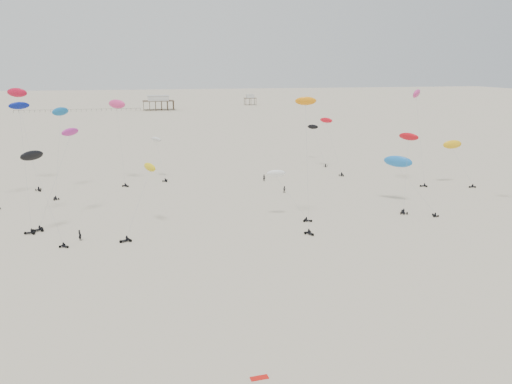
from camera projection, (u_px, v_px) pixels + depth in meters
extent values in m
plane|color=beige|center=(196.00, 142.00, 200.01)|extent=(900.00, 900.00, 0.00)
cube|color=brown|center=(158.00, 101.00, 338.30)|extent=(21.00, 13.00, 0.30)
cube|color=silver|center=(158.00, 98.00, 337.86)|extent=(14.00, 8.40, 3.20)
cube|color=#B2B2AD|center=(158.00, 96.00, 337.43)|extent=(15.00, 9.00, 0.30)
cube|color=brown|center=(250.00, 98.00, 381.58)|extent=(9.00, 7.00, 0.30)
cube|color=silver|center=(250.00, 96.00, 381.24)|extent=(5.60, 4.20, 2.40)
cube|color=#B2B2AD|center=(250.00, 95.00, 380.91)|extent=(6.00, 4.50, 0.30)
cube|color=black|center=(79.00, 109.00, 328.58)|extent=(80.00, 0.10, 0.10)
cylinder|color=gray|center=(308.00, 167.00, 91.00)|extent=(0.03, 0.03, 23.17)
ellipsoid|color=orange|center=(306.00, 101.00, 91.65)|extent=(4.19, 2.35, 1.98)
cylinder|color=gray|center=(161.00, 160.00, 132.23)|extent=(0.03, 0.03, 10.54)
ellipsoid|color=silver|center=(156.00, 139.00, 133.04)|extent=(3.70, 4.08, 1.90)
cylinder|color=gray|center=(55.00, 180.00, 94.49)|extent=(0.03, 0.03, 18.67)
ellipsoid|color=#C52E9A|center=(70.00, 132.00, 96.85)|extent=(3.96, 4.09, 2.00)
cylinder|color=gray|center=(319.00, 146.00, 154.94)|extent=(0.03, 0.03, 15.50)
ellipsoid|color=black|center=(313.00, 127.00, 159.43)|extent=(3.62, 3.09, 1.74)
cylinder|color=gray|center=(48.00, 201.00, 85.29)|extent=(0.03, 0.03, 16.09)
ellipsoid|color=black|center=(32.00, 156.00, 86.56)|extent=(4.31, 4.03, 2.13)
cylinder|color=gray|center=(334.00, 147.00, 141.79)|extent=(0.03, 0.03, 17.18)
ellipsoid|color=red|center=(326.00, 120.00, 145.41)|extent=(3.95, 4.19, 2.01)
cylinder|color=gray|center=(28.00, 142.00, 122.66)|extent=(0.03, 0.03, 23.78)
ellipsoid|color=red|center=(17.00, 93.00, 123.65)|extent=(5.94, 4.22, 2.76)
cylinder|color=gray|center=(292.00, 198.00, 98.11)|extent=(0.03, 0.03, 10.25)
ellipsoid|color=white|center=(276.00, 173.00, 98.35)|extent=(3.95, 1.98, 1.91)
cylinder|color=gray|center=(58.00, 155.00, 115.75)|extent=(0.03, 0.03, 19.84)
ellipsoid|color=#1668AB|center=(60.00, 111.00, 117.73)|extent=(4.32, 4.46, 2.25)
cylinder|color=gray|center=(25.00, 168.00, 92.52)|extent=(0.03, 0.03, 23.39)
ellipsoid|color=#0B1B8F|center=(19.00, 106.00, 94.43)|extent=(4.16, 3.10, 1.88)
cylinder|color=gray|center=(462.00, 166.00, 125.88)|extent=(0.03, 0.03, 10.58)
ellipsoid|color=yellow|center=(452.00, 144.00, 126.70)|extent=(5.22, 1.73, 2.52)
cylinder|color=gray|center=(138.00, 203.00, 89.77)|extent=(0.03, 0.03, 13.92)
ellipsoid|color=yellow|center=(150.00, 167.00, 92.91)|extent=(2.94, 3.89, 1.81)
cylinder|color=gray|center=(420.00, 141.00, 124.22)|extent=(0.03, 0.03, 21.75)
ellipsoid|color=#DC3388|center=(417.00, 94.00, 122.57)|extent=(4.85, 5.16, 2.54)
cylinder|color=gray|center=(121.00, 146.00, 125.82)|extent=(0.03, 0.03, 19.45)
ellipsoid|color=#E6367F|center=(117.00, 104.00, 125.70)|extent=(5.15, 4.60, 2.51)
cylinder|color=gray|center=(415.00, 189.00, 105.43)|extent=(0.03, 0.03, 14.29)
ellipsoid|color=blue|center=(398.00, 161.00, 109.58)|extent=(6.30, 6.21, 3.16)
cylinder|color=gray|center=(406.00, 175.00, 104.39)|extent=(0.03, 0.03, 15.16)
ellipsoid|color=red|center=(409.00, 137.00, 105.73)|extent=(4.20, 4.76, 2.20)
imported|color=black|center=(80.00, 240.00, 87.35)|extent=(0.98, 0.99, 2.28)
imported|color=black|center=(285.00, 193.00, 119.97)|extent=(0.96, 0.59, 1.90)
imported|color=black|center=(264.00, 181.00, 132.05)|extent=(0.93, 0.92, 2.14)
cube|color=red|center=(259.00, 378.00, 48.95)|extent=(1.84, 0.81, 0.07)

